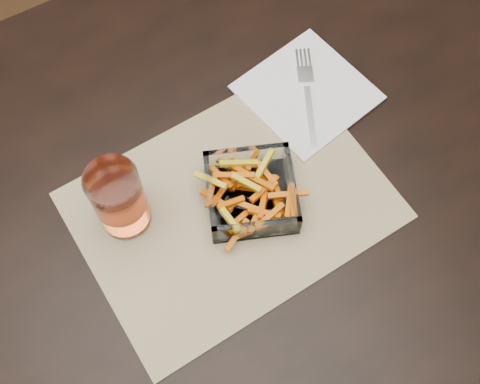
# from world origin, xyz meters

# --- Properties ---
(dining_table) EXTENTS (1.60, 0.90, 0.75)m
(dining_table) POSITION_xyz_m (0.00, 0.00, 0.66)
(dining_table) COLOR black
(dining_table) RESTS_ON ground
(placemat) EXTENTS (0.46, 0.35, 0.00)m
(placemat) POSITION_xyz_m (0.05, -0.06, 0.75)
(placemat) COLOR tan
(placemat) RESTS_ON dining_table
(glass_bowl) EXTENTS (0.17, 0.17, 0.05)m
(glass_bowl) POSITION_xyz_m (0.08, -0.07, 0.77)
(glass_bowl) COLOR white
(glass_bowl) RESTS_ON placemat
(tumbler) EXTENTS (0.07, 0.07, 0.13)m
(tumbler) POSITION_xyz_m (-0.09, -0.00, 0.81)
(tumbler) COLOR white
(tumbler) RESTS_ON placemat
(napkin) EXTENTS (0.21, 0.21, 0.00)m
(napkin) POSITION_xyz_m (0.26, 0.05, 0.76)
(napkin) COLOR white
(napkin) RESTS_ON placemat
(fork) EXTENTS (0.10, 0.18, 0.00)m
(fork) POSITION_xyz_m (0.26, 0.05, 0.76)
(fork) COLOR silver
(fork) RESTS_ON napkin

